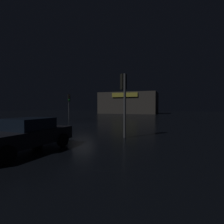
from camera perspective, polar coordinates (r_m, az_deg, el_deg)
name	(u,v)px	position (r m, az deg, el deg)	size (l,w,h in m)	color
ground_plane	(82,125)	(18.30, -9.46, -4.20)	(120.00, 120.00, 0.00)	black
store_building	(129,103)	(48.98, 5.35, 2.88)	(15.27, 8.02, 5.68)	#4C4742
traffic_signal_main	(124,93)	(10.92, 3.83, 6.15)	(0.43, 0.42, 3.88)	#595B60
traffic_signal_opposite	(69,100)	(26.21, -13.67, 3.67)	(0.42, 0.42, 3.63)	#595B60
car_near	(26,135)	(8.37, -25.93, -6.55)	(2.08, 4.37, 1.40)	black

